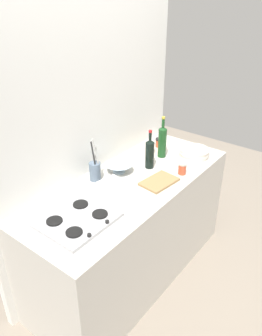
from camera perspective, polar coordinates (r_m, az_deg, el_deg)
name	(u,v)px	position (r m, az deg, el deg)	size (l,w,h in m)	color
ground_plane	(131,271)	(3.04, 0.00, -17.02)	(6.00, 6.00, 0.00)	gray
counter_block	(131,230)	(2.74, 0.00, -10.48)	(1.80, 0.70, 0.90)	beige
backsplash_panel	(92,142)	(2.60, -6.66, 4.38)	(1.90, 0.06, 2.23)	white
stovetop_hob	(78,219)	(2.11, -9.02, -8.61)	(0.44, 0.38, 0.04)	#B2B2B7
plate_stack	(194,153)	(2.88, 10.66, 2.58)	(0.25, 0.25, 0.07)	silver
wine_bottle_leftmost	(150,153)	(2.62, 3.19, 2.55)	(0.07, 0.07, 0.32)	black
wine_bottle_mid_left	(162,141)	(2.79, 5.33, 4.59)	(0.07, 0.07, 0.35)	#19471E
mixing_bowl	(119,168)	(2.59, -2.04, 0.07)	(0.21, 0.21, 0.07)	silver
butter_dish	(110,184)	(2.40, -3.61, -2.74)	(0.16, 0.11, 0.06)	white
utensil_crock	(95,170)	(2.48, -6.11, -0.37)	(0.08, 0.08, 0.33)	slate
condiment_jar_front	(150,148)	(2.88, 3.26, 3.43)	(0.07, 0.07, 0.10)	gold
condiment_jar_rear	(159,142)	(3.01, 4.80, 4.34)	(0.07, 0.07, 0.08)	#C64C2D
condiment_jar_spare	(182,168)	(2.59, 8.68, -0.08)	(0.06, 0.06, 0.09)	#C64C2D
cutting_board	(159,182)	(2.47, 4.79, -2.33)	(0.27, 0.18, 0.02)	#9E7A4C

